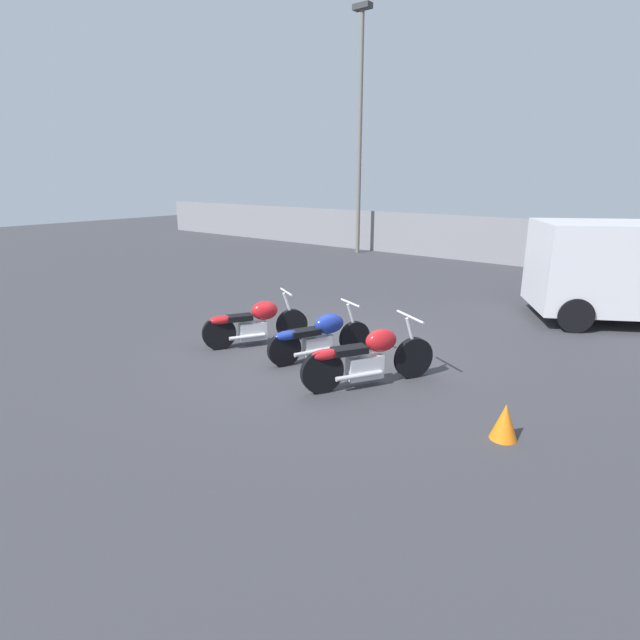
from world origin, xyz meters
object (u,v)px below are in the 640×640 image
(motorcycle_slot_2, at_px, (368,357))
(motorcycle_slot_1, at_px, (319,336))
(light_pole_left, at_px, (360,116))
(traffic_cone_near, at_px, (505,422))
(motorcycle_slot_0, at_px, (255,323))

(motorcycle_slot_2, bearing_deg, motorcycle_slot_1, -168.66)
(light_pole_left, bearing_deg, motorcycle_slot_1, -58.09)
(motorcycle_slot_1, distance_m, traffic_cone_near, 3.49)
(motorcycle_slot_1, xyz_separation_m, motorcycle_slot_2, (1.25, -0.40, 0.03))
(motorcycle_slot_0, height_order, motorcycle_slot_1, motorcycle_slot_0)
(motorcycle_slot_0, distance_m, motorcycle_slot_1, 1.43)
(motorcycle_slot_0, xyz_separation_m, motorcycle_slot_1, (1.42, 0.14, -0.01))
(motorcycle_slot_2, bearing_deg, light_pole_left, 154.47)
(light_pole_left, relative_size, motorcycle_slot_0, 5.06)
(light_pole_left, bearing_deg, traffic_cone_near, -48.59)
(light_pole_left, height_order, traffic_cone_near, light_pole_left)
(motorcycle_slot_2, xyz_separation_m, traffic_cone_near, (2.16, -0.31, -0.22))
(light_pole_left, relative_size, traffic_cone_near, 20.25)
(motorcycle_slot_2, distance_m, traffic_cone_near, 2.20)
(motorcycle_slot_1, height_order, motorcycle_slot_2, motorcycle_slot_2)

